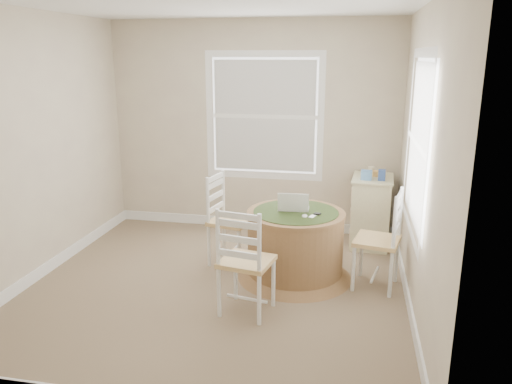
% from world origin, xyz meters
% --- Properties ---
extents(room, '(3.64, 3.64, 2.64)m').
position_xyz_m(room, '(0.17, 0.16, 1.30)').
color(room, '#887256').
rests_on(room, ground).
extents(round_table, '(1.15, 1.15, 0.69)m').
position_xyz_m(round_table, '(0.72, 0.40, 0.38)').
color(round_table, brown).
rests_on(round_table, ground).
extents(chair_left, '(0.47, 0.49, 0.95)m').
position_xyz_m(chair_left, '(-0.00, 0.63, 0.47)').
color(chair_left, white).
rests_on(chair_left, ground).
extents(chair_near, '(0.49, 0.47, 0.95)m').
position_xyz_m(chair_near, '(0.39, -0.39, 0.47)').
color(chair_near, white).
rests_on(chair_near, ground).
extents(chair_right, '(0.48, 0.49, 0.95)m').
position_xyz_m(chair_right, '(1.51, 0.33, 0.47)').
color(chair_right, white).
rests_on(chair_right, ground).
extents(laptop, '(0.32, 0.28, 0.21)m').
position_xyz_m(laptop, '(0.69, 0.45, 0.72)').
color(laptop, white).
rests_on(laptop, round_table).
extents(mouse, '(0.08, 0.10, 0.03)m').
position_xyz_m(mouse, '(0.82, 0.26, 0.70)').
color(mouse, white).
rests_on(mouse, round_table).
extents(phone, '(0.07, 0.10, 0.02)m').
position_xyz_m(phone, '(0.89, 0.27, 0.69)').
color(phone, '#B7BABF').
rests_on(phone, round_table).
extents(keys, '(0.07, 0.06, 0.02)m').
position_xyz_m(keys, '(0.93, 0.34, 0.69)').
color(keys, black).
rests_on(keys, round_table).
extents(corner_chest, '(0.50, 0.64, 0.82)m').
position_xyz_m(corner_chest, '(1.48, 1.46, 0.41)').
color(corner_chest, beige).
rests_on(corner_chest, ground).
extents(tissue_box, '(0.13, 0.13, 0.10)m').
position_xyz_m(tissue_box, '(1.39, 1.34, 0.87)').
color(tissue_box, '#5A90CE').
rests_on(tissue_box, corner_chest).
extents(box_yellow, '(0.16, 0.11, 0.06)m').
position_xyz_m(box_yellow, '(1.55, 1.54, 0.85)').
color(box_yellow, gold).
rests_on(box_yellow, corner_chest).
extents(box_blue, '(0.08, 0.08, 0.12)m').
position_xyz_m(box_blue, '(1.57, 1.33, 0.88)').
color(box_blue, '#304B90').
rests_on(box_blue, corner_chest).
extents(cup_cream, '(0.07, 0.07, 0.09)m').
position_xyz_m(cup_cream, '(1.46, 1.63, 0.86)').
color(cup_cream, beige).
rests_on(cup_cream, corner_chest).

